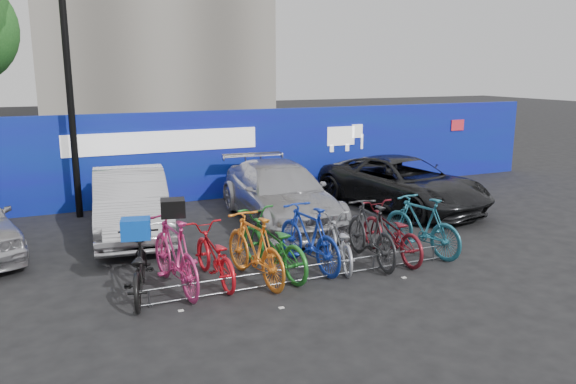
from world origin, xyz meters
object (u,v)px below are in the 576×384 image
bike_2 (214,255)px  bike_9 (422,225)px  bike_1 (175,253)px  bike_6 (339,242)px  bike_3 (255,248)px  bike_7 (371,233)px  bike_0 (138,268)px  car_1 (131,203)px  bike_8 (391,232)px  lamppost (69,78)px  bike_4 (272,244)px  bike_rack (307,273)px  car_3 (403,183)px  car_2 (280,193)px  bike_5 (309,237)px

bike_2 → bike_9: bearing=174.5°
bike_1 → bike_6: (2.94, -0.07, -0.16)m
bike_2 → bike_3: bearing=156.2°
bike_2 → bike_9: 4.08m
bike_6 → bike_9: (1.80, -0.01, 0.12)m
bike_6 → bike_7: bike_7 is taller
bike_2 → bike_0: bearing=2.8°
car_1 → bike_2: size_ratio=2.36×
bike_8 → bike_6: bearing=-1.5°
bike_7 → bike_9: 1.19m
bike_1 → bike_3: bearing=165.4°
lamppost → bike_4: 6.68m
bike_rack → bike_1: bike_1 is taller
bike_6 → bike_2: bearing=11.1°
car_3 → bike_8: size_ratio=2.43×
car_1 → bike_0: size_ratio=2.32×
bike_rack → bike_7: 1.58m
bike_4 → bike_7: 1.87m
car_2 → car_3: (3.37, -0.02, -0.03)m
lamppost → bike_7: size_ratio=3.19×
bike_2 → bike_rack: bearing=153.2°
bike_1 → bike_6: 2.94m
bike_7 → bike_6: bearing=-3.0°
lamppost → bike_5: lamppost is taller
car_3 → bike_0: bearing=-167.7°
bike_7 → bike_2: bearing=0.9°
bike_1 → bike_9: size_ratio=1.07×
bike_4 → car_3: bearing=-158.0°
bike_0 → bike_3: bike_3 is taller
bike_0 → bike_1: (0.59, 0.08, 0.13)m
bike_1 → bike_7: 3.55m
bike_0 → bike_6: bearing=-168.0°
bike_rack → car_3: bearing=39.4°
bike_0 → bike_8: bearing=-168.2°
bike_2 → bike_5: 1.74m
bike_3 → bike_4: bike_3 is taller
car_3 → bike_2: size_ratio=2.61×
car_3 → bike_7: car_3 is taller
bike_2 → bike_4: bearing=175.4°
bike_0 → bike_4: size_ratio=0.89×
bike_1 → bike_8: (4.03, -0.09, -0.11)m
car_3 → bike_3: (-5.19, -3.24, -0.07)m
car_1 → bike_5: 4.26m
bike_5 → bike_8: (1.63, -0.14, -0.08)m
car_3 → bike_8: bearing=-139.5°
car_1 → bike_3: car_1 is taller
car_2 → bike_7: bearing=-78.8°
bike_6 → bike_8: (1.09, -0.02, 0.06)m
car_1 → bike_0: 3.54m
car_3 → bike_4: (-4.79, -3.03, -0.11)m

